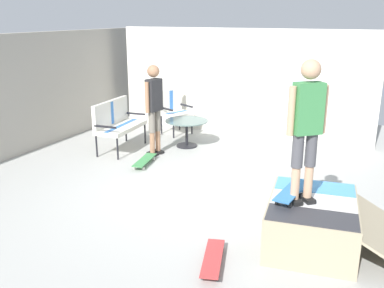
# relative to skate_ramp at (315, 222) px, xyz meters

# --- Properties ---
(ground_plane) EXTENTS (12.00, 12.00, 0.10)m
(ground_plane) POSITION_rel_skate_ramp_xyz_m (0.70, 2.00, -0.34)
(ground_plane) COLOR #A8A8A3
(house_facade) EXTENTS (0.23, 6.00, 2.41)m
(house_facade) POSITION_rel_skate_ramp_xyz_m (4.50, 2.49, 0.92)
(house_facade) COLOR white
(house_facade) RESTS_ON ground_plane
(skate_ramp) EXTENTS (1.55, 1.94, 0.58)m
(skate_ramp) POSITION_rel_skate_ramp_xyz_m (0.00, 0.00, 0.00)
(skate_ramp) COLOR tan
(skate_ramp) RESTS_ON ground_plane
(patio_bench) EXTENTS (1.29, 0.64, 1.02)m
(patio_bench) POSITION_rel_skate_ramp_xyz_m (2.20, 4.37, 0.33)
(patio_bench) COLOR black
(patio_bench) RESTS_ON ground_plane
(patio_chair_near_house) EXTENTS (0.80, 0.76, 1.02)m
(patio_chair_near_house) POSITION_rel_skate_ramp_xyz_m (3.83, 3.90, 0.32)
(patio_chair_near_house) COLOR black
(patio_chair_near_house) RESTS_ON ground_plane
(patio_table) EXTENTS (0.90, 0.90, 0.57)m
(patio_table) POSITION_rel_skate_ramp_xyz_m (2.99, 3.15, 0.12)
(patio_table) COLOR black
(patio_table) RESTS_ON ground_plane
(person_watching) EXTENTS (0.47, 0.29, 1.78)m
(person_watching) POSITION_rel_skate_ramp_xyz_m (2.25, 3.50, 0.76)
(person_watching) COLOR black
(person_watching) RESTS_ON ground_plane
(person_skater) EXTENTS (0.36, 0.38, 1.66)m
(person_skater) POSITION_rel_skate_ramp_xyz_m (-0.11, 0.17, 1.26)
(person_skater) COLOR black
(person_skater) RESTS_ON skate_ramp
(skateboard_by_bench) EXTENTS (0.82, 0.34, 0.10)m
(skateboard_by_bench) POSITION_rel_skate_ramp_xyz_m (1.60, 3.36, -0.20)
(skateboard_by_bench) COLOR #3F8C4C
(skateboard_by_bench) RESTS_ON ground_plane
(skateboard_spare) EXTENTS (0.82, 0.41, 0.10)m
(skateboard_spare) POSITION_rel_skate_ramp_xyz_m (-0.95, 0.93, -0.20)
(skateboard_spare) COLOR #B23838
(skateboard_spare) RESTS_ON ground_plane
(skateboard_on_ramp) EXTENTS (0.82, 0.29, 0.10)m
(skateboard_on_ramp) POSITION_rel_skate_ramp_xyz_m (-0.04, 0.29, 0.37)
(skateboard_on_ramp) COLOR #3372B2
(skateboard_on_ramp) RESTS_ON skate_ramp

